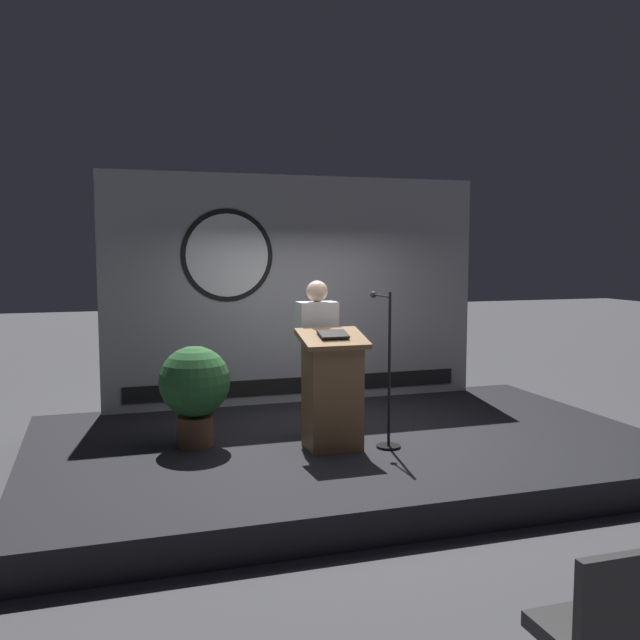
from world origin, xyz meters
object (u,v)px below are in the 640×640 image
object	(u,v)px
podium	(332,391)
potted_plant	(195,386)
speaker_person	(317,357)
audience_chair_left	(598,625)
microphone_stand	(387,391)

from	to	relation	value
podium	potted_plant	bearing A→B (deg)	158.19
speaker_person	potted_plant	world-z (taller)	speaker_person
audience_chair_left	potted_plant	bearing A→B (deg)	106.84
microphone_stand	speaker_person	bearing A→B (deg)	133.56
podium	audience_chair_left	world-z (taller)	podium
podium	audience_chair_left	size ratio (longest dim) A/B	1.32
microphone_stand	audience_chair_left	world-z (taller)	microphone_stand
audience_chair_left	podium	bearing A→B (deg)	90.51
podium	microphone_stand	distance (m)	0.54
speaker_person	audience_chair_left	world-z (taller)	speaker_person
podium	potted_plant	xyz separation A→B (m)	(-1.27, 0.51, 0.03)
potted_plant	audience_chair_left	xyz separation A→B (m)	(1.31, -4.31, -0.41)
potted_plant	audience_chair_left	distance (m)	4.53
audience_chair_left	microphone_stand	bearing A→B (deg)	82.29
podium	potted_plant	distance (m)	1.37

